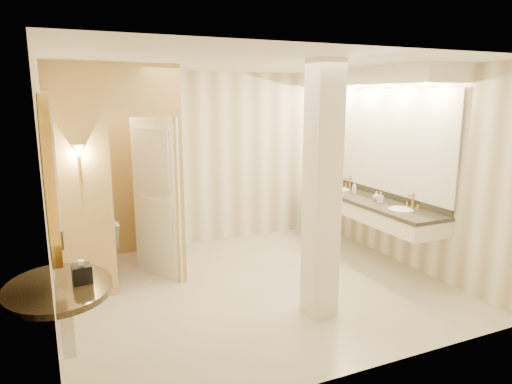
% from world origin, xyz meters
% --- Properties ---
extents(floor, '(4.50, 4.50, 0.00)m').
position_xyz_m(floor, '(0.00, 0.00, 0.00)').
color(floor, beige).
rests_on(floor, ground).
extents(ceiling, '(4.50, 4.50, 0.00)m').
position_xyz_m(ceiling, '(0.00, 0.00, 2.70)').
color(ceiling, silver).
rests_on(ceiling, wall_back).
extents(wall_back, '(4.50, 0.02, 2.70)m').
position_xyz_m(wall_back, '(0.00, 2.00, 1.35)').
color(wall_back, white).
rests_on(wall_back, floor).
extents(wall_front, '(4.50, 0.02, 2.70)m').
position_xyz_m(wall_front, '(0.00, -2.00, 1.35)').
color(wall_front, white).
rests_on(wall_front, floor).
extents(wall_left, '(0.02, 4.00, 2.70)m').
position_xyz_m(wall_left, '(-2.25, 0.00, 1.35)').
color(wall_left, white).
rests_on(wall_left, floor).
extents(wall_right, '(0.02, 4.00, 2.70)m').
position_xyz_m(wall_right, '(2.25, 0.00, 1.35)').
color(wall_right, white).
rests_on(wall_right, floor).
extents(toilet_closet, '(1.50, 1.55, 2.70)m').
position_xyz_m(toilet_closet, '(-1.13, 0.97, 1.39)').
color(toilet_closet, tan).
rests_on(toilet_closet, floor).
extents(wall_sconce, '(0.14, 0.14, 0.42)m').
position_xyz_m(wall_sconce, '(-1.93, 0.43, 1.73)').
color(wall_sconce, '#B88A3B').
rests_on(wall_sconce, toilet_closet).
extents(vanity, '(0.75, 2.83, 2.09)m').
position_xyz_m(vanity, '(1.98, 0.40, 1.63)').
color(vanity, white).
rests_on(vanity, floor).
extents(console_shelf, '(1.03, 1.03, 1.96)m').
position_xyz_m(console_shelf, '(-2.21, -1.16, 1.35)').
color(console_shelf, black).
rests_on(console_shelf, floor).
extents(pillar, '(0.30, 0.30, 2.70)m').
position_xyz_m(pillar, '(0.35, -0.90, 1.35)').
color(pillar, white).
rests_on(pillar, floor).
extents(tissue_box, '(0.16, 0.16, 0.14)m').
position_xyz_m(tissue_box, '(-2.05, -1.18, 0.95)').
color(tissue_box, black).
rests_on(tissue_box, console_shelf).
extents(toilet, '(0.46, 0.76, 0.76)m').
position_xyz_m(toilet, '(-1.68, 1.29, 0.38)').
color(toilet, white).
rests_on(toilet, floor).
extents(soap_bottle_a, '(0.08, 0.08, 0.15)m').
position_xyz_m(soap_bottle_a, '(1.94, 0.10, 0.95)').
color(soap_bottle_a, beige).
rests_on(soap_bottle_a, vanity).
extents(soap_bottle_b, '(0.11, 0.11, 0.13)m').
position_xyz_m(soap_bottle_b, '(1.98, 0.23, 0.94)').
color(soap_bottle_b, silver).
rests_on(soap_bottle_b, vanity).
extents(soap_bottle_c, '(0.08, 0.08, 0.19)m').
position_xyz_m(soap_bottle_c, '(1.94, 0.71, 0.97)').
color(soap_bottle_c, '#C6B28C').
rests_on(soap_bottle_c, vanity).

